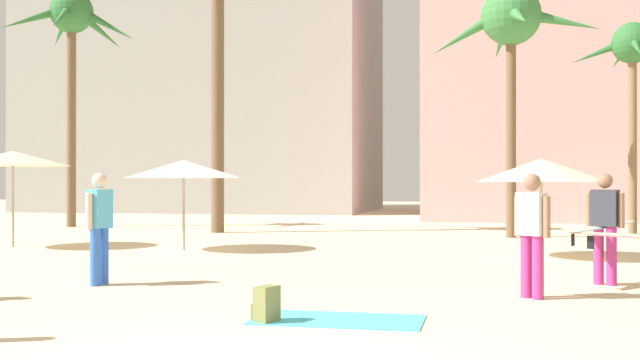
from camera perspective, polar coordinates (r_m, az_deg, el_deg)
hotel_pink at (r=37.85m, az=20.94°, el=8.30°), size 16.87×10.60×14.37m
palm_tree_left at (r=30.28m, az=-17.66°, el=10.39°), size 4.33×4.76×8.61m
palm_tree_center at (r=23.91m, az=13.76°, el=10.85°), size 4.93×4.96×7.37m
palm_tree_far_right at (r=26.77m, az=21.81°, el=8.31°), size 3.85×3.89×6.66m
cafe_umbrella_0 at (r=20.79m, az=-21.49°, el=1.47°), size 2.76×2.76×2.39m
cafe_umbrella_2 at (r=17.26m, az=15.85°, el=0.69°), size 2.75×2.75×2.12m
cafe_umbrella_3 at (r=18.87m, az=-9.91°, el=0.79°), size 2.79×2.79×2.14m
beach_towel at (r=9.22m, az=1.31°, el=-10.15°), size 1.98×1.06×0.01m
backpack at (r=9.06m, az=-3.96°, el=-9.08°), size 0.31×0.34×0.42m
person_far_right at (r=13.15m, az=20.00°, el=-3.07°), size 1.67×2.75×1.75m
person_mid_right at (r=11.20m, az=15.21°, el=-3.53°), size 0.51×0.48×1.73m
person_far_left at (r=12.69m, az=-15.79°, el=-3.07°), size 0.29×0.61×1.75m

